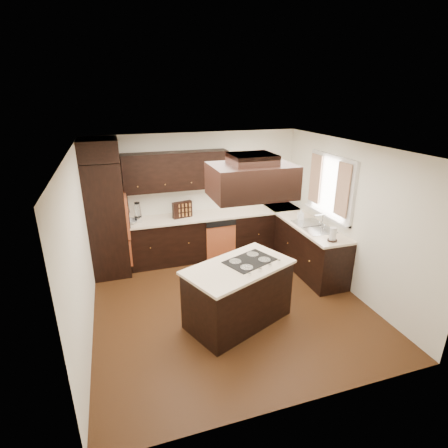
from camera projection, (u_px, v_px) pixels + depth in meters
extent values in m
cube|color=#522F15|center=(229.00, 304.00, 5.69)|extent=(4.20, 4.20, 0.02)
cube|color=white|center=(230.00, 147.00, 4.79)|extent=(4.20, 4.20, 0.02)
cube|color=white|center=(197.00, 195.00, 7.12)|extent=(4.20, 0.02, 2.50)
cube|color=white|center=(300.00, 310.00, 3.36)|extent=(4.20, 0.02, 2.50)
cube|color=white|center=(80.00, 250.00, 4.64)|extent=(0.02, 4.20, 2.50)
cube|color=white|center=(349.00, 218.00, 5.84)|extent=(0.02, 4.20, 2.50)
cube|color=black|center=(107.00, 219.00, 6.32)|extent=(0.65, 0.75, 2.12)
cube|color=#B8562E|center=(127.00, 214.00, 6.40)|extent=(0.05, 0.62, 0.78)
cube|color=black|center=(203.00, 237.00, 7.14)|extent=(2.93, 0.60, 0.88)
cube|color=black|center=(302.00, 243.00, 6.84)|extent=(0.60, 2.40, 0.88)
cube|color=#FFEACA|center=(203.00, 216.00, 6.96)|extent=(2.93, 0.63, 0.04)
cube|color=#FFEACA|center=(303.00, 221.00, 6.68)|extent=(0.63, 2.40, 0.04)
cube|color=black|center=(176.00, 171.00, 6.64)|extent=(2.00, 0.34, 0.72)
cube|color=#B8562E|center=(221.00, 243.00, 6.98)|extent=(0.60, 0.05, 0.72)
cube|color=silver|center=(331.00, 187.00, 6.18)|extent=(0.06, 1.32, 1.12)
cube|color=white|center=(332.00, 186.00, 6.19)|extent=(0.00, 1.20, 1.00)
cube|color=beige|center=(342.00, 190.00, 5.77)|extent=(0.02, 0.34, 0.90)
cube|color=beige|center=(315.00, 179.00, 6.52)|extent=(0.02, 0.34, 0.90)
cube|color=silver|center=(314.00, 226.00, 6.36)|extent=(0.52, 0.84, 0.01)
cube|color=black|center=(238.00, 295.00, 5.10)|extent=(1.67, 1.32, 0.88)
cube|color=#FFEACA|center=(239.00, 267.00, 4.94)|extent=(1.74, 1.39, 0.04)
cube|color=black|center=(250.00, 261.00, 5.06)|extent=(0.82, 0.70, 0.01)
cube|color=black|center=(251.00, 181.00, 4.46)|extent=(1.05, 0.72, 0.42)
cube|color=black|center=(252.00, 159.00, 4.36)|extent=(0.55, 0.50, 0.13)
cylinder|color=silver|center=(138.00, 219.00, 6.58)|extent=(0.15, 0.15, 0.10)
cone|color=silver|center=(138.00, 210.00, 6.51)|extent=(0.13, 0.13, 0.26)
cube|color=black|center=(182.00, 210.00, 6.77)|extent=(0.40, 0.19, 0.32)
imported|color=silver|center=(130.00, 222.00, 6.50)|extent=(0.31, 0.31, 0.07)
imported|color=silver|center=(301.00, 214.00, 6.67)|extent=(0.10, 0.10, 0.21)
cylinder|color=silver|center=(333.00, 234.00, 5.71)|extent=(0.14, 0.14, 0.23)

